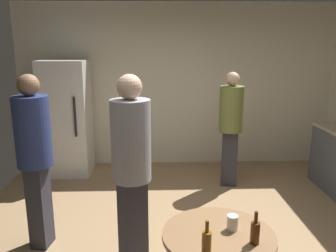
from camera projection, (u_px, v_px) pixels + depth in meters
The scene contains 10 objects.
ground_plane at pixel (194, 251), 3.52m from camera, with size 5.20×5.20×0.10m, color #9E7C56.
wall_back at pixel (178, 86), 5.75m from camera, with size 5.32×0.06×2.70m, color silver.
refrigerator at pixel (67, 118), 5.38m from camera, with size 0.70×0.68×1.80m.
foreground_table at pixel (218, 247), 2.42m from camera, with size 0.80×0.80×0.73m.
beer_bottle_amber at pixel (207, 242), 2.15m from camera, with size 0.06×0.06×0.23m.
beer_bottle_brown at pixel (255, 232), 2.26m from camera, with size 0.06×0.06×0.23m.
plastic_cup_white at pixel (232, 223), 2.43m from camera, with size 0.08×0.08×0.11m, color white.
person_in_olive_shirt at pixel (231, 121), 4.86m from camera, with size 0.40×0.40×1.66m.
person_in_navy_shirt at pixel (34, 149), 3.32m from camera, with size 0.39×0.39×1.77m.
person_in_gray_shirt at pixel (131, 161), 2.93m from camera, with size 0.47×0.47×1.80m.
Camera 1 is at (-0.38, -3.11, 2.03)m, focal length 36.49 mm.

